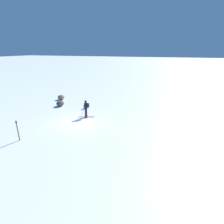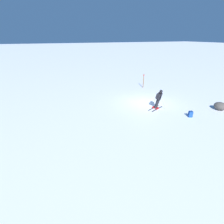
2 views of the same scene
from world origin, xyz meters
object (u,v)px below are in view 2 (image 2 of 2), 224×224
object	(u,v)px
skier	(159,98)
spare_backpack	(190,114)
exposed_boulder_1	(220,106)
trail_marker	(143,80)

from	to	relation	value
skier	spare_backpack	distance (m)	2.77
exposed_boulder_1	trail_marker	xyz separation A→B (m)	(8.49, 2.27, 0.59)
skier	spare_backpack	xyz separation A→B (m)	(-2.28, -1.39, -0.74)
spare_backpack	trail_marker	distance (m)	8.72
skier	exposed_boulder_1	world-z (taller)	skier
trail_marker	spare_backpack	bearing A→B (deg)	172.41
skier	exposed_boulder_1	distance (m)	5.30
trail_marker	skier	bearing A→B (deg)	158.20
spare_backpack	exposed_boulder_1	size ratio (longest dim) A/B	0.48
skier	spare_backpack	world-z (taller)	skier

